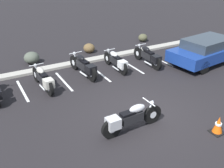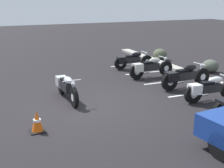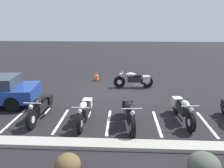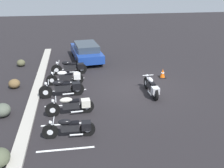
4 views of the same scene
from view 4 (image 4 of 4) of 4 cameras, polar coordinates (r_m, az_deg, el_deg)
name	(u,v)px [view 4 (image 4 of 4)]	position (r m, az deg, el deg)	size (l,w,h in m)	color
ground	(137,89)	(14.68, 5.48, -0.99)	(60.00, 60.00, 0.00)	black
motorcycle_silver_featured	(151,87)	(13.85, 8.59, -0.58)	(2.18, 0.61, 0.86)	black
parked_bike_0	(72,127)	(10.34, -8.80, -9.33)	(0.57, 2.04, 0.80)	black
parked_bike_1	(72,105)	(11.92, -8.64, -4.58)	(0.61, 2.18, 0.86)	black
parked_bike_2	(64,88)	(13.71, -10.44, -0.84)	(0.66, 2.32, 0.91)	black
parked_bike_3	(67,77)	(15.21, -9.81, 1.44)	(0.59, 2.12, 0.83)	black
parked_bike_4	(71,67)	(16.80, -8.95, 3.64)	(0.63, 2.24, 0.88)	black
car_blue	(86,51)	(19.46, -5.60, 7.09)	(4.48, 2.29, 1.29)	black
concrete_curb	(36,94)	(14.43, -16.30, -2.03)	(18.00, 0.50, 0.12)	#A8A399
landscape_rock_1	(2,110)	(12.68, -22.80, -5.28)	(0.76, 0.73, 0.60)	#4D5348
landscape_rock_2	(14,84)	(15.57, -20.50, 0.06)	(0.62, 0.63, 0.52)	brown
landscape_rock_3	(21,63)	(19.22, -19.20, 4.35)	(0.56, 0.58, 0.48)	#4D4D35
traffic_cone	(163,73)	(16.40, 10.96, 2.28)	(0.40, 0.40, 0.58)	black
stall_line_0	(66,149)	(9.95, -10.07, -13.83)	(0.10, 2.10, 0.00)	white
stall_line_1	(66,124)	(11.42, -9.95, -8.58)	(0.10, 2.10, 0.00)	white
stall_line_2	(67,105)	(12.97, -9.85, -4.55)	(0.10, 2.10, 0.00)	white
stall_line_3	(67,90)	(14.58, -9.78, -1.40)	(0.10, 2.10, 0.00)	white
stall_line_4	(67,79)	(16.21, -9.73, 1.12)	(0.10, 2.10, 0.00)	white
stall_line_5	(67,69)	(17.88, -9.68, 3.18)	(0.10, 2.10, 0.00)	white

